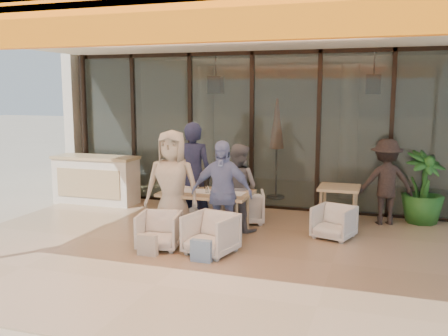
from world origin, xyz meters
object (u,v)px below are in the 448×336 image
object	(u,v)px
side_table	(339,192)
standing_woman	(386,182)
chair_near_right	(211,232)
side_chair	(334,221)
dining_table	(206,195)
diner_periwinkle	(222,193)
diner_grey	(238,188)
chair_far_right	(246,205)
chair_far_left	(203,203)
chair_near_left	(159,229)
host_counter	(96,180)
diner_navy	(193,175)
diner_cream	(172,186)
potted_palm	(423,188)

from	to	relation	value
side_table	standing_woman	bearing A→B (deg)	30.00
side_table	chair_near_right	bearing A→B (deg)	-127.49
side_chair	standing_woman	world-z (taller)	standing_woman
dining_table	diner_periwinkle	bearing A→B (deg)	-46.97
dining_table	side_chair	world-z (taller)	dining_table
diner_grey	standing_woman	distance (m)	2.69
chair_far_right	chair_near_right	xyz separation A→B (m)	(-0.00, -1.90, 0.01)
dining_table	chair_far_left	world-z (taller)	dining_table
side_table	diner_grey	bearing A→B (deg)	-155.76
diner_periwinkle	side_chair	xyz separation A→B (m)	(1.64, 0.89, -0.52)
chair_near_left	side_chair	size ratio (longest dim) A/B	1.03
side_chair	side_table	bearing A→B (deg)	107.39
host_counter	diner_grey	bearing A→B (deg)	-16.18
side_chair	diner_periwinkle	bearing A→B (deg)	-134.16
chair_near_right	chair_near_left	bearing A→B (deg)	-166.47
host_counter	chair_far_right	distance (m)	3.54
dining_table	chair_far_right	world-z (taller)	dining_table
chair_far_left	chair_near_right	distance (m)	2.08
diner_navy	standing_woman	world-z (taller)	diner_navy
diner_periwinkle	standing_woman	xyz separation A→B (m)	(2.41, 2.08, -0.05)
diner_grey	diner_periwinkle	world-z (taller)	diner_periwinkle
diner_navy	side_table	distance (m)	2.61
diner_cream	diner_grey	bearing A→B (deg)	38.16
dining_table	chair_near_right	distance (m)	1.10
dining_table	potted_palm	size ratio (longest dim) A/B	1.12
chair_near_right	side_chair	distance (m)	2.15
chair_far_left	side_chair	bearing A→B (deg)	179.70
side_chair	diner_grey	bearing A→B (deg)	-163.01
diner_cream	potted_palm	size ratio (longest dim) A/B	1.34
diner_grey	diner_cream	xyz separation A→B (m)	(-0.84, -0.90, 0.14)
chair_far_right	diner_grey	world-z (taller)	diner_grey
diner_periwinkle	side_table	world-z (taller)	diner_periwinkle
dining_table	diner_navy	bearing A→B (deg)	133.02
potted_palm	side_table	bearing A→B (deg)	-152.93
dining_table	diner_periwinkle	distance (m)	0.64
diner_cream	side_table	world-z (taller)	diner_cream
chair_far_right	diner_cream	size ratio (longest dim) A/B	0.37
side_table	standing_woman	xyz separation A→B (m)	(0.77, 0.45, 0.15)
chair_far_left	diner_grey	bearing A→B (deg)	160.60
host_counter	chair_far_left	distance (m)	2.72
diner_cream	potted_palm	xyz separation A→B (m)	(3.90, 2.36, -0.23)
side_chair	host_counter	bearing A→B (deg)	-173.91
diner_grey	standing_woman	xyz separation A→B (m)	(2.41, 1.18, 0.03)
diner_grey	side_chair	xyz separation A→B (m)	(1.64, -0.01, -0.45)
diner_grey	side_chair	size ratio (longest dim) A/B	2.47
diner_navy	chair_near_left	bearing A→B (deg)	83.28
chair_far_left	diner_navy	bearing A→B (deg)	101.36
chair_near_right	diner_cream	xyz separation A→B (m)	(-0.84, 0.50, 0.56)
chair_near_left	diner_navy	size ratio (longest dim) A/B	0.34
chair_near_right	diner_navy	size ratio (longest dim) A/B	0.37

